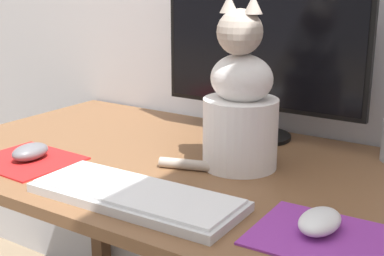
{
  "coord_description": "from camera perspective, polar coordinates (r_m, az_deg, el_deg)",
  "views": [
    {
      "loc": [
        0.57,
        -0.98,
        1.14
      ],
      "look_at": [
        -0.01,
        -0.1,
        0.84
      ],
      "focal_mm": 50.0,
      "sensor_mm": 36.0,
      "label": 1
    }
  ],
  "objects": [
    {
      "name": "monitor",
      "position": [
        1.4,
        7.46,
        8.01
      ],
      "size": [
        0.57,
        0.17,
        0.42
      ],
      "color": "black",
      "rests_on": "desk"
    },
    {
      "name": "mousepad_right",
      "position": [
        0.93,
        13.6,
        -11.19
      ],
      "size": [
        0.23,
        0.2,
        0.0
      ],
      "rotation": [
        0.0,
        0.0,
        0.03
      ],
      "color": "purple",
      "rests_on": "desk"
    },
    {
      "name": "cat",
      "position": [
        1.19,
        5.14,
        2.36
      ],
      "size": [
        0.24,
        0.2,
        0.38
      ],
      "rotation": [
        0.0,
        0.0,
        -0.05
      ],
      "color": "white",
      "rests_on": "desk"
    },
    {
      "name": "desk",
      "position": [
        1.24,
        2.84,
        -8.16
      ],
      "size": [
        1.47,
        0.73,
        0.72
      ],
      "color": "brown",
      "rests_on": "ground_plane"
    },
    {
      "name": "keyboard",
      "position": [
        1.04,
        -6.02,
        -7.16
      ],
      "size": [
        0.43,
        0.17,
        0.02
      ],
      "rotation": [
        0.0,
        0.0,
        0.02
      ],
      "color": "silver",
      "rests_on": "desk"
    },
    {
      "name": "computer_mouse_left",
      "position": [
        1.31,
        -16.87,
        -2.44
      ],
      "size": [
        0.06,
        0.1,
        0.04
      ],
      "color": "slate",
      "rests_on": "mousepad_left"
    },
    {
      "name": "mousepad_left",
      "position": [
        1.32,
        -17.16,
        -3.3
      ],
      "size": [
        0.23,
        0.2,
        0.0
      ],
      "rotation": [
        0.0,
        0.0,
        -0.04
      ],
      "color": "red",
      "rests_on": "desk"
    },
    {
      "name": "computer_mouse_right",
      "position": [
        0.94,
        13.47,
        -9.66
      ],
      "size": [
        0.07,
        0.1,
        0.04
      ],
      "color": "white",
      "rests_on": "mousepad_right"
    }
  ]
}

